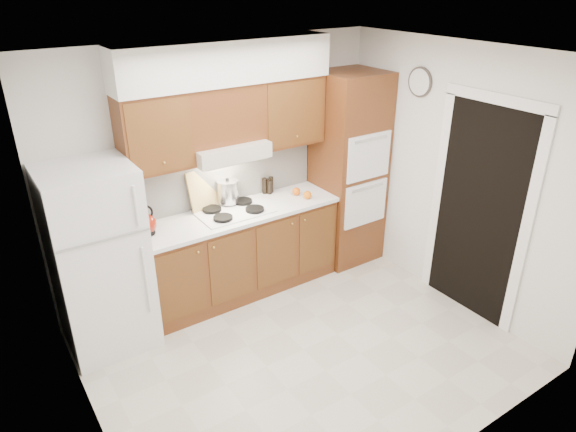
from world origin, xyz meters
The scene contains 26 objects.
floor centered at (0.00, 0.00, 0.00)m, with size 3.60×3.60×0.00m, color beige.
ceiling centered at (0.00, 0.00, 2.60)m, with size 3.60×3.60×0.00m, color white.
wall_back centered at (0.00, 1.50, 1.30)m, with size 3.60×0.02×2.60m, color silver.
wall_left centered at (-1.80, 0.00, 1.30)m, with size 0.02×3.00×2.60m, color silver.
wall_right centered at (1.80, 0.00, 1.30)m, with size 0.02×3.00×2.60m, color silver.
fridge centered at (-1.41, 1.14, 0.86)m, with size 0.75×0.72×1.72m, color white.
base_cabinets centered at (0.02, 1.20, 0.45)m, with size 2.11×0.60×0.90m, color brown.
countertop centered at (0.03, 1.19, 0.92)m, with size 2.13×0.62×0.04m, color white.
backsplash centered at (0.02, 1.49, 1.22)m, with size 2.11×0.03×0.56m, color white.
oven_cabinet centered at (1.44, 1.18, 1.10)m, with size 0.70×0.65×2.20m, color brown.
upper_cab_left centered at (-0.71, 1.33, 1.85)m, with size 0.63×0.33×0.70m, color brown.
upper_cab_right centered at (0.72, 1.33, 1.85)m, with size 0.73×0.33×0.70m, color brown.
range_hood centered at (-0.02, 1.27, 1.57)m, with size 0.75×0.45×0.15m, color silver.
upper_cab_over_hood centered at (-0.02, 1.33, 1.92)m, with size 0.75×0.33×0.55m, color brown.
soffit centered at (0.03, 1.32, 2.40)m, with size 2.13×0.36×0.40m, color silver.
cooktop centered at (-0.02, 1.21, 0.95)m, with size 0.74×0.50×0.01m, color white.
doorway centered at (1.79, -0.35, 1.05)m, with size 0.02×0.90×2.10m, color black.
wall_clock centered at (1.79, 0.55, 2.15)m, with size 0.30×0.30×0.02m, color #3F3833.
kettle centered at (-0.93, 1.22, 1.05)m, with size 0.19×0.19×0.19m, color maroon.
cutting_board centered at (-0.24, 1.45, 1.14)m, with size 0.33×0.02×0.44m, color tan.
stock_pot centered at (0.02, 1.40, 1.08)m, with size 0.22×0.22×0.23m, color #BCBDC1.
condiment_a centered at (0.57, 1.43, 1.03)m, with size 0.05×0.05×0.18m, color black.
condiment_b centered at (0.49, 1.44, 1.03)m, with size 0.05×0.05×0.18m, color black.
condiment_c centered at (0.53, 1.40, 1.02)m, with size 0.06×0.06×0.16m, color black.
orange_near centered at (0.79, 1.06, 0.98)m, with size 0.09×0.09×0.09m, color orange.
orange_far centered at (0.75, 1.21, 0.98)m, with size 0.09×0.09×0.09m, color orange.
Camera 1 is at (-2.20, -3.01, 3.14)m, focal length 32.00 mm.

